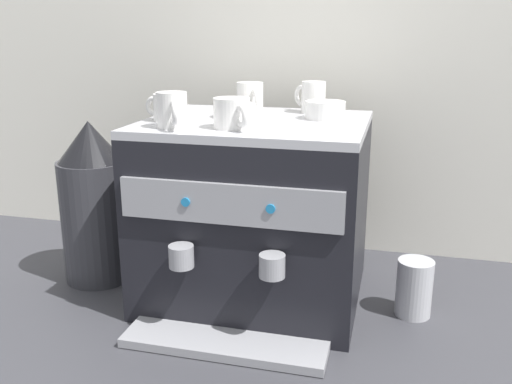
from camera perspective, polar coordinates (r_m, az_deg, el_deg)
ground_plane at (r=1.53m, az=0.00°, el=-10.19°), size 4.00×4.00×0.00m
tiled_backsplash_wall at (r=1.76m, az=3.33°, el=13.40°), size 2.80×0.03×1.19m
espresso_machine at (r=1.43m, az=-0.04°, el=-1.97°), size 0.54×0.57×0.47m
ceramic_cup_0 at (r=1.50m, az=-0.57°, el=9.60°), size 0.08×0.11×0.08m
ceramic_cup_1 at (r=1.26m, az=-2.42°, el=8.01°), size 0.10×0.11×0.07m
ceramic_cup_2 at (r=1.38m, az=-9.14°, el=8.51°), size 0.10×0.07×0.07m
ceramic_cup_3 at (r=1.51m, az=5.75°, el=9.60°), size 0.09×0.08×0.08m
ceramic_cup_4 at (r=1.27m, az=-8.54°, el=8.24°), size 0.08×0.11×0.08m
ceramic_bowl_0 at (r=1.41m, az=7.07°, el=8.25°), size 0.10×0.10×0.04m
ceramic_bowl_1 at (r=1.42m, az=-2.05°, el=8.29°), size 0.10×0.10×0.04m
coffee_grinder at (r=1.60m, az=-16.13°, el=-1.18°), size 0.19×0.19×0.45m
milk_pitcher at (r=1.44m, az=15.82°, el=-9.38°), size 0.09×0.09×0.14m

